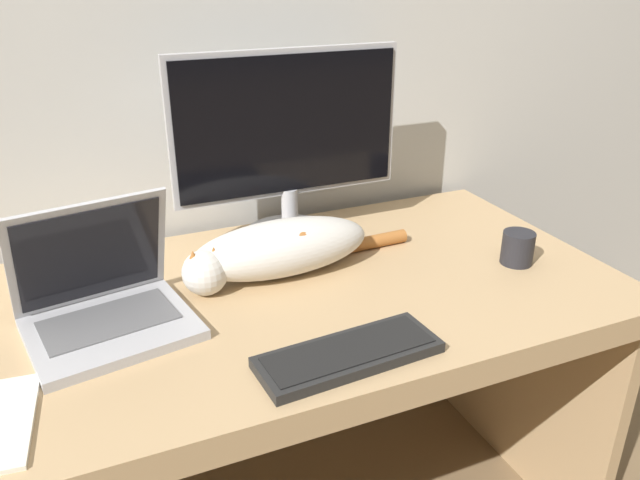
{
  "coord_description": "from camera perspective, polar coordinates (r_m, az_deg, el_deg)",
  "views": [
    {
      "loc": [
        -0.36,
        -0.72,
        1.35
      ],
      "look_at": [
        0.09,
        0.34,
        0.83
      ],
      "focal_mm": 35.0,
      "sensor_mm": 36.0,
      "label": 1
    }
  ],
  "objects": [
    {
      "name": "desk",
      "position": [
        1.39,
        -4.24,
        -10.01
      ],
      "size": [
        1.5,
        0.75,
        0.71
      ],
      "color": "tan",
      "rests_on": "ground_plane"
    },
    {
      "name": "monitor",
      "position": [
        1.48,
        -2.95,
        8.7
      ],
      "size": [
        0.56,
        0.22,
        0.46
      ],
      "color": "#B2B2B7",
      "rests_on": "desk"
    },
    {
      "name": "laptop",
      "position": [
        1.24,
        -19.09,
        -5.6
      ],
      "size": [
        0.33,
        0.29,
        0.25
      ],
      "rotation": [
        0.0,
        0.0,
        0.18
      ],
      "color": "#B7B7BC",
      "rests_on": "desk"
    },
    {
      "name": "external_keyboard",
      "position": [
        1.11,
        2.64,
        -10.4
      ],
      "size": [
        0.33,
        0.14,
        0.02
      ],
      "rotation": [
        0.0,
        0.0,
        0.07
      ],
      "color": "black",
      "rests_on": "desk"
    },
    {
      "name": "cat",
      "position": [
        1.37,
        -3.91,
        -0.75
      ],
      "size": [
        0.56,
        0.17,
        0.12
      ],
      "rotation": [
        0.0,
        0.0,
        0.03
      ],
      "color": "silver",
      "rests_on": "desk"
    },
    {
      "name": "coffee_mug",
      "position": [
        1.49,
        17.62,
        -0.69
      ],
      "size": [
        0.07,
        0.07,
        0.08
      ],
      "color": "#232328",
      "rests_on": "desk"
    }
  ]
}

